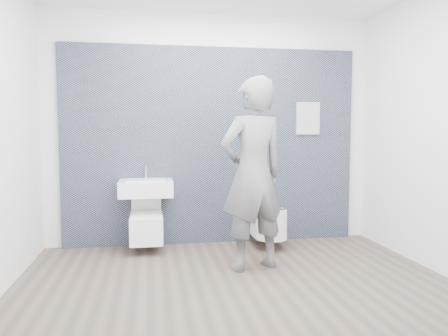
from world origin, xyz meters
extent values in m
plane|color=brown|center=(0.00, 0.00, 0.00)|extent=(4.00, 4.00, 0.00)
plane|color=white|center=(0.00, 1.50, 1.40)|extent=(4.00, 0.00, 4.00)
plane|color=white|center=(0.00, -1.50, 1.40)|extent=(4.00, 0.00, 4.00)
plane|color=white|center=(2.00, 0.00, 1.40)|extent=(0.00, 3.00, 3.00)
cube|color=black|center=(0.00, 1.47, 0.00)|extent=(3.60, 0.06, 2.40)
cube|color=white|center=(-0.81, 1.21, 0.73)|extent=(0.61, 0.46, 0.18)
cube|color=silver|center=(-0.81, 1.19, 0.82)|extent=(0.43, 0.30, 0.03)
cylinder|color=silver|center=(-0.81, 1.38, 0.90)|extent=(0.02, 0.02, 0.15)
cylinder|color=silver|center=(-0.81, 1.33, 0.96)|extent=(0.02, 0.10, 0.02)
cylinder|color=silver|center=(-0.81, 1.42, 0.58)|extent=(0.04, 0.04, 0.12)
cube|color=white|center=(-0.81, 1.17, 0.27)|extent=(0.37, 0.53, 0.31)
cylinder|color=silver|center=(-0.81, 1.14, 0.41)|extent=(0.26, 0.26, 0.03)
cube|color=white|center=(-0.81, 1.14, 0.44)|extent=(0.35, 0.43, 0.02)
cube|color=white|center=(-0.81, 1.33, 0.63)|extent=(0.35, 0.15, 0.37)
cube|color=silver|center=(-0.81, 1.41, 0.15)|extent=(0.10, 0.06, 0.08)
cube|color=white|center=(0.63, 1.22, 0.28)|extent=(0.37, 0.43, 0.31)
cylinder|color=white|center=(0.63, 1.01, 0.28)|extent=(0.37, 0.37, 0.31)
cube|color=white|center=(0.63, 1.19, 0.45)|extent=(0.35, 0.41, 0.03)
cylinder|color=white|center=(0.63, 0.99, 0.45)|extent=(0.35, 0.35, 0.03)
cube|color=silver|center=(0.63, 1.41, 0.17)|extent=(0.10, 0.06, 0.08)
cube|color=white|center=(1.21, 1.43, 0.00)|extent=(0.30, 0.03, 0.40)
imported|color=slate|center=(0.25, 0.35, 0.96)|extent=(0.80, 0.64, 1.91)
camera|label=1|loc=(-0.75, -3.85, 1.37)|focal=35.00mm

